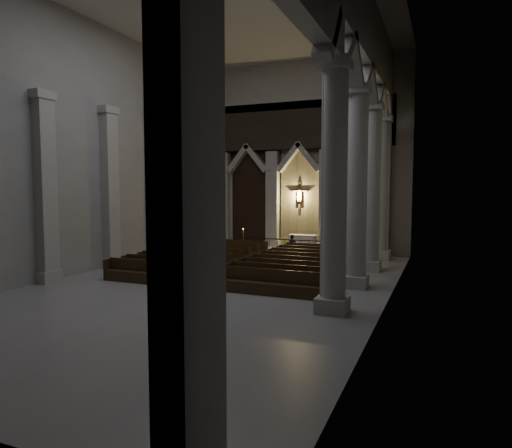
% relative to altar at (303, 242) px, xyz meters
% --- Properties ---
extents(room, '(24.00, 24.10, 12.00)m').
position_rel_altar_xyz_m(room, '(-0.53, -10.80, 7.00)').
color(room, gray).
rests_on(room, ground).
extents(sanctuary_wall, '(14.00, 0.77, 12.00)m').
position_rel_altar_xyz_m(sanctuary_wall, '(-0.53, 0.74, 6.01)').
color(sanctuary_wall, '#A9A59D').
rests_on(sanctuary_wall, ground).
extents(right_arcade, '(1.00, 24.00, 12.00)m').
position_rel_altar_xyz_m(right_arcade, '(4.97, -9.47, 7.22)').
color(right_arcade, '#A9A59D').
rests_on(right_arcade, ground).
extents(left_pilasters, '(0.60, 13.00, 8.03)m').
position_rel_altar_xyz_m(left_pilasters, '(-7.28, -7.30, 3.31)').
color(left_pilasters, '#A9A59D').
rests_on(left_pilasters, ground).
extents(sanctuary_step, '(8.50, 2.60, 0.15)m').
position_rel_altar_xyz_m(sanctuary_step, '(-0.53, -0.20, -0.53)').
color(sanctuary_step, '#A9A59D').
rests_on(sanctuary_step, ground).
extents(altar, '(1.77, 0.71, 0.90)m').
position_rel_altar_xyz_m(altar, '(0.00, 0.00, 0.00)').
color(altar, beige).
rests_on(altar, sanctuary_step).
extents(altar_rail, '(5.05, 0.09, 0.99)m').
position_rel_altar_xyz_m(altar_rail, '(-0.53, -1.99, 0.05)').
color(altar_rail, black).
rests_on(altar_rail, ground).
extents(candle_stand_left, '(0.25, 0.25, 1.47)m').
position_rel_altar_xyz_m(candle_stand_left, '(-3.50, -1.44, -0.20)').
color(candle_stand_left, '#A98C34').
rests_on(candle_stand_left, ground).
extents(candle_stand_right, '(0.27, 0.27, 1.57)m').
position_rel_altar_xyz_m(candle_stand_right, '(2.38, -1.17, -0.18)').
color(candle_stand_right, '#A98C34').
rests_on(candle_stand_right, ground).
extents(pews, '(9.71, 8.76, 0.96)m').
position_rel_altar_xyz_m(pews, '(-0.53, -7.70, -0.29)').
color(pews, black).
rests_on(pews, ground).
extents(worshipper, '(0.55, 0.40, 1.37)m').
position_rel_altar_xyz_m(worshipper, '(0.30, -3.14, 0.08)').
color(worshipper, black).
rests_on(worshipper, ground).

